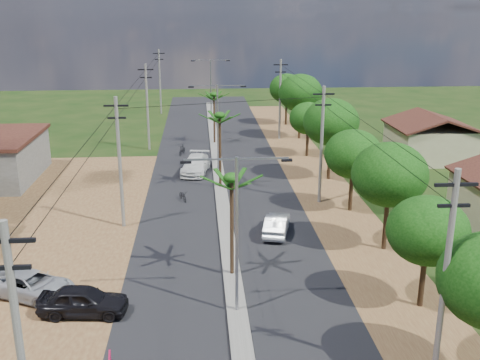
% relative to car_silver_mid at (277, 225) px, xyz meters
% --- Properties ---
extents(ground, '(160.00, 160.00, 0.00)m').
position_rel_car_silver_mid_xyz_m(ground, '(-3.33, -9.88, -0.67)').
color(ground, black).
rests_on(ground, ground).
extents(road, '(12.00, 110.00, 0.04)m').
position_rel_car_silver_mid_xyz_m(road, '(-3.33, 5.12, -0.65)').
color(road, black).
rests_on(road, ground).
extents(median, '(1.00, 90.00, 0.18)m').
position_rel_car_silver_mid_xyz_m(median, '(-3.33, 8.12, -0.58)').
color(median, '#605E56').
rests_on(median, ground).
extents(dirt_shoulder_east, '(5.00, 90.00, 0.03)m').
position_rel_car_silver_mid_xyz_m(dirt_shoulder_east, '(5.17, 5.12, -0.66)').
color(dirt_shoulder_east, brown).
rests_on(dirt_shoulder_east, ground).
extents(house_east_far, '(7.60, 7.50, 4.60)m').
position_rel_car_silver_mid_xyz_m(house_east_far, '(17.67, 18.12, 1.72)').
color(house_east_far, tan).
rests_on(house_east_far, ground).
extents(tree_east_b, '(4.00, 4.00, 5.83)m').
position_rel_car_silver_mid_xyz_m(tree_east_b, '(5.97, -9.88, 3.44)').
color(tree_east_b, black).
rests_on(tree_east_b, ground).
extents(tree_east_c, '(4.60, 4.60, 6.83)m').
position_rel_car_silver_mid_xyz_m(tree_east_c, '(6.37, -2.88, 4.19)').
color(tree_east_c, black).
rests_on(tree_east_c, ground).
extents(tree_east_d, '(4.20, 4.20, 6.13)m').
position_rel_car_silver_mid_xyz_m(tree_east_d, '(6.07, 4.12, 3.67)').
color(tree_east_d, black).
rests_on(tree_east_d, ground).
extents(tree_east_e, '(4.80, 4.80, 7.14)m').
position_rel_car_silver_mid_xyz_m(tree_east_e, '(6.27, 12.12, 4.42)').
color(tree_east_e, black).
rests_on(tree_east_e, ground).
extents(tree_east_f, '(3.80, 3.80, 5.52)m').
position_rel_car_silver_mid_xyz_m(tree_east_f, '(5.87, 20.12, 3.22)').
color(tree_east_f, black).
rests_on(tree_east_f, ground).
extents(tree_east_g, '(5.00, 5.00, 7.38)m').
position_rel_car_silver_mid_xyz_m(tree_east_g, '(6.47, 28.12, 4.57)').
color(tree_east_g, black).
rests_on(tree_east_g, ground).
extents(tree_east_h, '(4.40, 4.40, 6.52)m').
position_rel_car_silver_mid_xyz_m(tree_east_h, '(6.17, 36.12, 3.97)').
color(tree_east_h, black).
rests_on(tree_east_h, ground).
extents(palm_median_near, '(2.00, 2.00, 6.15)m').
position_rel_car_silver_mid_xyz_m(palm_median_near, '(-3.33, -5.88, 4.86)').
color(palm_median_near, black).
rests_on(palm_median_near, ground).
extents(palm_median_mid, '(2.00, 2.00, 6.55)m').
position_rel_car_silver_mid_xyz_m(palm_median_mid, '(-3.33, 10.12, 5.23)').
color(palm_median_mid, black).
rests_on(palm_median_mid, ground).
extents(palm_median_far, '(2.00, 2.00, 5.85)m').
position_rel_car_silver_mid_xyz_m(palm_median_far, '(-3.33, 26.12, 4.59)').
color(palm_median_far, black).
rests_on(palm_median_far, ground).
extents(streetlight_near, '(5.10, 0.18, 8.00)m').
position_rel_car_silver_mid_xyz_m(streetlight_near, '(-3.33, -9.88, 4.11)').
color(streetlight_near, gray).
rests_on(streetlight_near, ground).
extents(streetlight_mid, '(5.10, 0.18, 8.00)m').
position_rel_car_silver_mid_xyz_m(streetlight_mid, '(-3.33, 15.12, 4.11)').
color(streetlight_mid, gray).
rests_on(streetlight_mid, ground).
extents(streetlight_far, '(5.10, 0.18, 8.00)m').
position_rel_car_silver_mid_xyz_m(streetlight_far, '(-3.33, 40.12, 4.11)').
color(streetlight_far, gray).
rests_on(streetlight_far, ground).
extents(utility_pole_w_a, '(1.60, 0.24, 9.00)m').
position_rel_car_silver_mid_xyz_m(utility_pole_w_a, '(-10.33, -19.88, 4.09)').
color(utility_pole_w_a, '#605E56').
rests_on(utility_pole_w_a, ground).
extents(utility_pole_w_b, '(1.60, 0.24, 9.00)m').
position_rel_car_silver_mid_xyz_m(utility_pole_w_b, '(-10.33, 2.12, 4.09)').
color(utility_pole_w_b, '#605E56').
rests_on(utility_pole_w_b, ground).
extents(utility_pole_w_c, '(1.60, 0.24, 9.00)m').
position_rel_car_silver_mid_xyz_m(utility_pole_w_c, '(-10.33, 24.12, 4.09)').
color(utility_pole_w_c, '#605E56').
rests_on(utility_pole_w_c, ground).
extents(utility_pole_w_d, '(1.60, 0.24, 9.00)m').
position_rel_car_silver_mid_xyz_m(utility_pole_w_d, '(-10.33, 45.12, 4.09)').
color(utility_pole_w_d, '#605E56').
rests_on(utility_pole_w_d, ground).
extents(utility_pole_e_a, '(1.60, 0.24, 9.00)m').
position_rel_car_silver_mid_xyz_m(utility_pole_e_a, '(4.17, -15.88, 4.09)').
color(utility_pole_e_a, '#605E56').
rests_on(utility_pole_e_a, ground).
extents(utility_pole_e_b, '(1.60, 0.24, 9.00)m').
position_rel_car_silver_mid_xyz_m(utility_pole_e_b, '(4.17, 6.12, 4.09)').
color(utility_pole_e_b, '#605E56').
rests_on(utility_pole_e_b, ground).
extents(utility_pole_e_c, '(1.60, 0.24, 9.00)m').
position_rel_car_silver_mid_xyz_m(utility_pole_e_c, '(4.17, 28.12, 4.09)').
color(utility_pole_e_c, '#605E56').
rests_on(utility_pole_e_c, ground).
extents(car_silver_mid, '(2.37, 4.30, 1.34)m').
position_rel_car_silver_mid_xyz_m(car_silver_mid, '(0.00, 0.00, 0.00)').
color(car_silver_mid, '#A9ADB1').
rests_on(car_silver_mid, ground).
extents(car_white_far, '(2.97, 5.58, 1.54)m').
position_rel_car_silver_mid_xyz_m(car_white_far, '(-5.40, 14.86, 0.10)').
color(car_white_far, silver).
rests_on(car_white_far, ground).
extents(car_parked_silver, '(5.31, 4.13, 1.34)m').
position_rel_car_silver_mid_xyz_m(car_parked_silver, '(-13.85, -7.52, -0.00)').
color(car_parked_silver, '#A9ADB1').
rests_on(car_parked_silver, ground).
extents(car_parked_dark, '(4.46, 2.09, 1.48)m').
position_rel_car_silver_mid_xyz_m(car_parked_dark, '(-10.83, -9.49, 0.07)').
color(car_parked_dark, black).
rests_on(car_parked_dark, ground).
extents(moto_rider_west_a, '(1.02, 1.64, 0.81)m').
position_rel_car_silver_mid_xyz_m(moto_rider_west_a, '(-6.38, 7.20, -0.26)').
color(moto_rider_west_a, black).
rests_on(moto_rider_west_a, ground).
extents(moto_rider_west_b, '(1.00, 1.88, 1.09)m').
position_rel_car_silver_mid_xyz_m(moto_rider_west_b, '(-6.78, 21.44, -0.13)').
color(moto_rider_west_b, black).
rests_on(moto_rider_west_b, ground).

